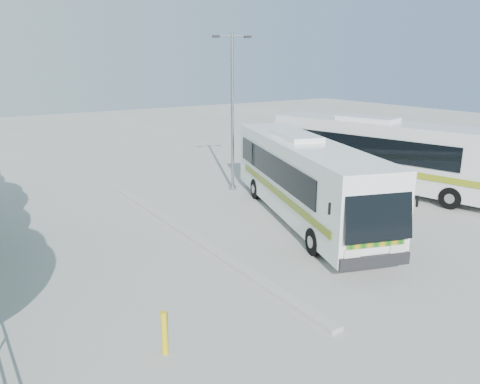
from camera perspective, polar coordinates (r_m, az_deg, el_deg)
ground at (r=18.01m, az=3.52°, el=-6.02°), size 100.00×100.00×0.00m
kerb_divider at (r=18.42m, az=-6.02°, el=-5.31°), size 0.40×16.00×0.15m
coach_main at (r=20.20m, az=7.82°, el=1.82°), size 6.20×12.32×3.38m
coach_adjacent at (r=25.96m, az=17.10°, el=4.60°), size 5.51×13.07×3.56m
lamppost at (r=24.24m, az=-0.94°, el=10.48°), size 1.92×0.76×8.04m
bollard at (r=11.52m, az=-9.20°, el=-16.61°), size 0.18×0.18×1.10m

